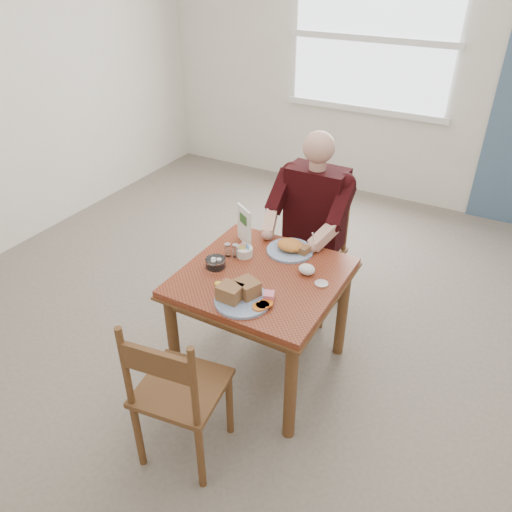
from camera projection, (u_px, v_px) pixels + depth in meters
The scene contains 16 objects.
floor at pixel (261, 367), 3.32m from camera, with size 6.00×6.00×0.00m, color #675D54.
wall_back at pixel (411, 64), 4.79m from camera, with size 5.50×5.50×0.00m, color white.
lemon_wedge at pixel (219, 285), 2.80m from camera, with size 0.06×0.04×0.03m, color yellow.
napkin at pixel (307, 269), 2.90m from camera, with size 0.10×0.08×0.06m, color white.
metal_dish at pixel (321, 284), 2.82m from camera, with size 0.08×0.08×0.01m, color silver.
window at pixel (372, 39), 4.82m from camera, with size 1.72×0.04×1.42m.
table at pixel (262, 289), 2.98m from camera, with size 0.92×0.92×0.75m.
chair_far at pixel (314, 251), 3.65m from camera, with size 0.42×0.42×0.95m.
chair_near at pixel (177, 392), 2.50m from camera, with size 0.47×0.47×0.95m.
diner at pixel (311, 216), 3.41m from camera, with size 0.53×0.56×1.39m.
near_plate at pixel (242, 295), 2.68m from camera, with size 0.35×0.35×0.10m.
far_plate at pixel (291, 248), 3.11m from camera, with size 0.35×0.35×0.08m.
caddy at pixel (244, 252), 3.07m from camera, with size 0.13×0.13×0.08m.
shakers at pixel (232, 250), 3.06m from camera, with size 0.10×0.06×0.08m.
creamer at pixel (215, 263), 2.97m from camera, with size 0.13×0.13×0.05m.
menu at pixel (244, 225), 3.15m from camera, with size 0.15×0.10×0.25m.
Camera 1 is at (1.14, -2.12, 2.40)m, focal length 35.00 mm.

